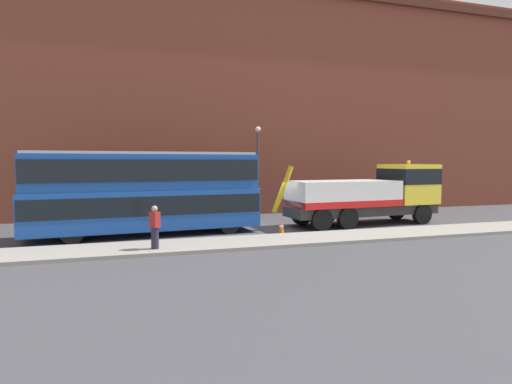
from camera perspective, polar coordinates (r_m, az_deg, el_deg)
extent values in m
plane|color=#424247|center=(23.66, 1.63, -4.70)|extent=(120.00, 120.00, 0.00)
cube|color=gray|center=(19.78, 5.65, -6.23)|extent=(60.00, 2.80, 0.15)
cube|color=brown|center=(29.98, -2.56, 12.48)|extent=(60.00, 1.20, 16.00)
cube|color=#2D2D2D|center=(25.39, 13.85, -2.27)|extent=(9.12, 2.79, 0.55)
cube|color=yellow|center=(27.25, 19.41, 1.04)|extent=(2.76, 2.76, 2.30)
cube|color=black|center=(27.23, 19.44, 1.99)|extent=(2.79, 2.79, 0.90)
cube|color=silver|center=(24.58, 11.41, -0.16)|extent=(6.25, 2.99, 1.40)
cube|color=red|center=(24.63, 11.39, -1.36)|extent=(6.26, 3.04, 0.36)
cylinder|color=#B79914|center=(22.78, 3.53, 0.34)|extent=(1.25, 0.36, 2.52)
sphere|color=orange|center=(27.22, 19.48, 3.71)|extent=(0.24, 0.24, 0.24)
cylinder|color=black|center=(28.29, 18.02, -2.28)|extent=(1.18, 0.41, 1.16)
cylinder|color=black|center=(26.62, 21.05, -2.74)|extent=(1.18, 0.41, 1.16)
cylinder|color=black|center=(25.44, 9.26, -2.82)|extent=(1.18, 0.41, 1.16)
cylinder|color=black|center=(23.57, 12.00, -3.40)|extent=(1.18, 0.41, 1.16)
cylinder|color=black|center=(24.67, 6.05, -3.01)|extent=(1.18, 0.41, 1.16)
cylinder|color=black|center=(22.73, 8.62, -3.63)|extent=(1.18, 0.41, 1.16)
cube|color=#19479E|center=(21.69, -14.31, -2.19)|extent=(11.14, 3.20, 1.90)
cube|color=#19479E|center=(21.57, -14.39, 2.57)|extent=(10.91, 3.09, 1.70)
cube|color=black|center=(21.66, -14.32, -1.53)|extent=(11.03, 3.25, 0.90)
cube|color=black|center=(21.57, -14.40, 2.83)|extent=(10.81, 3.23, 1.00)
cube|color=#B2B2B2|center=(21.57, -14.44, 4.99)|extent=(10.69, 2.98, 0.12)
cube|color=yellow|center=(22.91, -0.53, 1.40)|extent=(0.16, 1.50, 0.44)
cylinder|color=black|center=(23.60, -5.15, -3.46)|extent=(1.06, 0.37, 1.04)
cylinder|color=black|center=(21.56, -3.55, -4.17)|extent=(1.06, 0.37, 1.04)
cylinder|color=black|center=(22.71, -22.93, -4.06)|extent=(1.06, 0.37, 1.04)
cylinder|color=black|center=(20.57, -23.10, -4.88)|extent=(1.06, 0.37, 1.04)
cylinder|color=#232333|center=(17.61, -13.18, -5.94)|extent=(0.42, 0.42, 0.85)
cube|color=maroon|center=(17.49, -13.22, -3.57)|extent=(0.44, 0.48, 0.62)
sphere|color=tan|center=(17.44, -13.24, -2.16)|extent=(0.24, 0.24, 0.24)
cone|color=orange|center=(21.48, 3.35, -4.63)|extent=(0.32, 0.32, 0.72)
cylinder|color=white|center=(21.48, 3.35, -4.53)|extent=(0.21, 0.21, 0.10)
cube|color=black|center=(21.54, 3.35, -5.52)|extent=(0.36, 0.36, 0.04)
cylinder|color=#38383D|center=(27.78, 0.26, 2.29)|extent=(0.16, 0.16, 5.50)
sphere|color=#EAE5C6|center=(27.84, 0.26, 8.27)|extent=(0.36, 0.36, 0.36)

